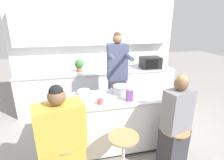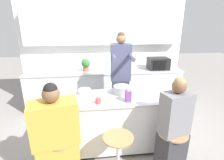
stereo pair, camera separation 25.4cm
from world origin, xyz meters
The scene contains 16 objects.
ground_plane centered at (0.00, 0.00, 0.00)m, with size 16.00×16.00×0.00m, color gray.
wall_back centered at (0.00, 1.80, 1.54)m, with size 3.85×0.22×2.70m.
back_counter centered at (0.00, 1.50, 0.45)m, with size 3.57×0.63×0.89m.
kitchen_island centered at (0.00, 0.00, 0.45)m, with size 1.79×0.66×0.89m.
bar_stool_leftmost centered at (-0.71, -0.56, 0.35)m, with size 0.38×0.38×0.62m.
bar_stool_center centered at (0.00, -0.60, 0.35)m, with size 0.38×0.38×0.62m.
bar_stool_rightmost centered at (0.71, -0.60, 0.35)m, with size 0.38×0.38×0.62m.
person_cooking centered at (0.23, 0.64, 0.90)m, with size 0.39×0.60×1.80m.
person_wrapped_blanket centered at (-0.74, -0.60, 0.63)m, with size 0.58×0.40×1.36m.
person_seated_near centered at (0.71, -0.60, 0.63)m, with size 0.41×0.34×1.38m.
cooking_pot centered at (0.16, 0.10, 0.96)m, with size 0.35×0.26×0.13m.
fruit_bowl centered at (-0.42, 0.18, 0.93)m, with size 0.19×0.19×0.08m.
coffee_cup_near centered at (-0.22, -0.19, 0.93)m, with size 0.11×0.08×0.08m.
juice_carton centered at (0.20, -0.17, 0.97)m, with size 0.08×0.08×0.18m.
microwave centered at (1.26, 1.45, 1.03)m, with size 0.47×0.33×0.27m.
potted_plant centered at (-0.43, 1.50, 1.05)m, with size 0.20×0.20×0.28m.
Camera 2 is at (-0.29, -2.40, 1.99)m, focal length 28.00 mm.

